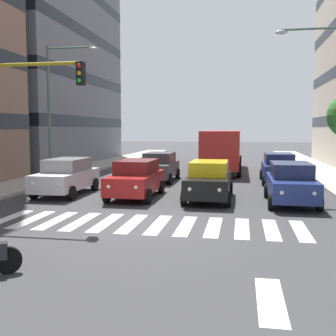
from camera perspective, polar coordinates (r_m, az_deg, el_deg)
name	(u,v)px	position (r m, az deg, el deg)	size (l,w,h in m)	color
ground_plane	(145,224)	(13.70, -3.18, -7.79)	(180.00, 180.00, 0.00)	#38383A
building_right_block_0	(38,59)	(39.95, -17.61, 14.26)	(9.76, 18.99, 18.89)	slate
crosswalk_markings	(145,224)	(13.70, -3.18, -7.78)	(10.35, 2.80, 0.01)	silver
lane_arrow_0	(271,300)	(8.12, 14.06, -17.38)	(0.50, 2.20, 0.01)	silver
car_0	(291,183)	(17.96, 16.71, -1.99)	(2.02, 4.44, 1.72)	navy
car_1	(209,180)	(18.14, 5.71, -1.71)	(2.02, 4.44, 1.72)	black
car_2	(136,178)	(18.79, -4.46, -1.46)	(2.02, 4.44, 1.72)	maroon
car_3	(66,176)	(20.25, -13.94, -1.11)	(2.02, 4.44, 1.72)	silver
car_row2_0	(159,166)	(24.74, -1.22, 0.21)	(2.02, 4.44, 1.72)	#474C51
car_row2_1	(279,168)	(24.85, 15.13, 0.05)	(2.02, 4.44, 1.72)	navy
bus_behind_traffic	(223,146)	(30.69, 7.60, 3.00)	(2.78, 10.50, 3.00)	red
street_lamp_right	(57,99)	(24.79, -15.23, 9.21)	(3.07, 0.28, 7.73)	#4C6B56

